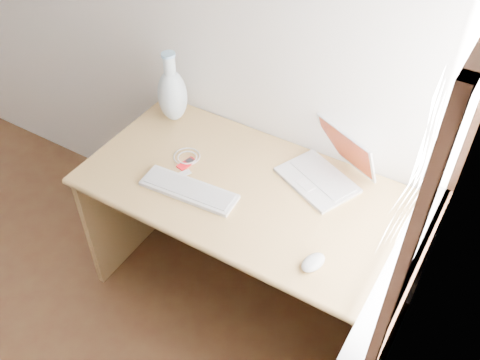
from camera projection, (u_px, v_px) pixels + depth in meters
The scene contains 9 objects.
window at pixel (443, 169), 1.60m from camera, with size 0.11×0.99×1.10m.
desk at pixel (259, 211), 2.48m from camera, with size 1.45×0.73×0.77m.
laptop at pixel (322, 167), 2.29m from camera, with size 0.39×0.39×0.22m.
external_keyboard at pixel (189, 190), 2.25m from camera, with size 0.43×0.16×0.02m.
mouse at pixel (313, 262), 1.96m from camera, with size 0.07×0.11×0.04m, color white.
ipod at pixel (187, 164), 2.38m from camera, with size 0.06×0.10×0.01m.
cable_coil at pixel (187, 156), 2.42m from camera, with size 0.12×0.12×0.01m, color white.
remote at pixel (182, 174), 2.33m from camera, with size 0.03×0.08×0.01m, color white.
vase at pixel (172, 94), 2.53m from camera, with size 0.14×0.14×0.36m.
Camera 1 is at (1.81, -0.03, 2.36)m, focal length 40.00 mm.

